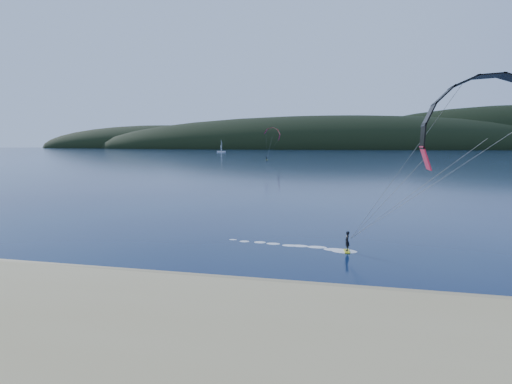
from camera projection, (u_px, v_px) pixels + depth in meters
ground at (176, 309)px, 22.14m from camera, size 1800.00×1800.00×0.00m
wet_sand at (207, 281)px, 26.48m from camera, size 220.00×2.50×0.10m
headland at (355, 149)px, 742.33m from camera, size 1200.00×310.00×140.00m
kitesurfer_near at (478, 144)px, 25.79m from camera, size 22.92×8.75×13.29m
kitesurfer_far at (272, 136)px, 220.62m from camera, size 9.05×7.28×16.07m
sailboat at (221, 151)px, 430.23m from camera, size 8.89×5.60×12.44m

